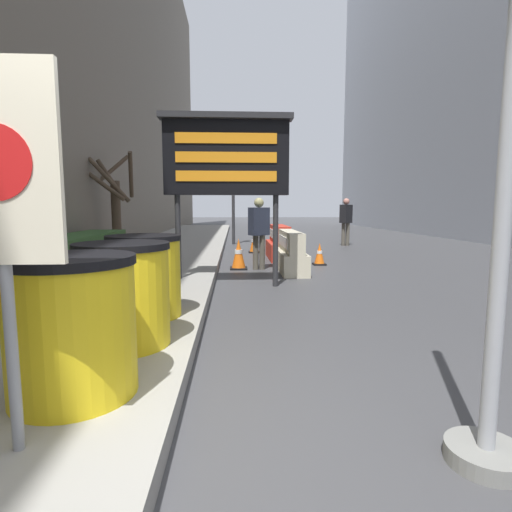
{
  "coord_description": "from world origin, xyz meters",
  "views": [
    {
      "loc": [
        0.4,
        -2.1,
        1.44
      ],
      "look_at": [
        0.88,
        7.03,
        0.34
      ],
      "focal_mm": 28.0,
      "sensor_mm": 36.0,
      "label": 1
    }
  ],
  "objects": [
    {
      "name": "ground_plane",
      "position": [
        0.0,
        0.0,
        0.0
      ],
      "size": [
        120.0,
        120.0,
        0.0
      ],
      "primitive_type": "plane",
      "color": "#3F3F42"
    },
    {
      "name": "hedge_strip",
      "position": [
        -2.86,
        4.73,
        0.53
      ],
      "size": [
        0.9,
        7.2,
        0.72
      ],
      "color": "#335628",
      "rests_on": "sidewalk_left"
    },
    {
      "name": "bare_tree",
      "position": [
        -2.97,
        9.38,
        1.64
      ],
      "size": [
        1.49,
        1.82,
        2.87
      ],
      "color": "#4C3D2D",
      "rests_on": "sidewalk_left"
    },
    {
      "name": "barrel_drum_foreground",
      "position": [
        -0.7,
        0.57,
        0.65
      ],
      "size": [
        0.86,
        0.86,
        0.96
      ],
      "color": "yellow",
      "rests_on": "sidewalk_left"
    },
    {
      "name": "barrel_drum_middle",
      "position": [
        -0.64,
        1.57,
        0.65
      ],
      "size": [
        0.86,
        0.86,
        0.96
      ],
      "color": "yellow",
      "rests_on": "sidewalk_left"
    },
    {
      "name": "barrel_drum_back",
      "position": [
        -0.66,
        2.58,
        0.65
      ],
      "size": [
        0.86,
        0.86,
        0.96
      ],
      "color": "yellow",
      "rests_on": "sidewalk_left"
    },
    {
      "name": "message_board",
      "position": [
        0.26,
        5.14,
        2.33
      ],
      "size": [
        2.33,
        0.36,
        3.07
      ],
      "color": "#28282B",
      "rests_on": "ground_plane"
    },
    {
      "name": "jersey_barrier_cream",
      "position": [
        1.67,
        6.94,
        0.4
      ],
      "size": [
        0.56,
        2.09,
        0.92
      ],
      "color": "beige",
      "rests_on": "ground_plane"
    },
    {
      "name": "jersey_barrier_red_striped",
      "position": [
        1.67,
        9.2,
        0.42
      ],
      "size": [
        0.65,
        2.02,
        0.95
      ],
      "color": "red",
      "rests_on": "ground_plane"
    },
    {
      "name": "traffic_cone_near",
      "position": [
        2.54,
        7.85,
        0.27
      ],
      "size": [
        0.32,
        0.32,
        0.56
      ],
      "color": "black",
      "rests_on": "ground_plane"
    },
    {
      "name": "traffic_cone_mid",
      "position": [
        1.03,
        10.74,
        0.33
      ],
      "size": [
        0.37,
        0.37,
        0.67
      ],
      "color": "black",
      "rests_on": "ground_plane"
    },
    {
      "name": "traffic_cone_far",
      "position": [
        0.48,
        7.26,
        0.35
      ],
      "size": [
        0.41,
        0.41,
        0.72
      ],
      "color": "black",
      "rests_on": "ground_plane"
    },
    {
      "name": "traffic_light_near_curb",
      "position": [
        0.34,
        13.69,
        2.64
      ],
      "size": [
        0.28,
        0.44,
        3.63
      ],
      "color": "#2D2D30",
      "rests_on": "ground_plane"
    },
    {
      "name": "pedestrian_worker",
      "position": [
        0.96,
        7.17,
        0.99
      ],
      "size": [
        0.51,
        0.44,
        1.68
      ],
      "rotation": [
        0.0,
        0.0,
        3.64
      ],
      "color": "#514C42",
      "rests_on": "ground_plane"
    },
    {
      "name": "pedestrian_passerby",
      "position": [
        4.65,
        12.99,
        1.07
      ],
      "size": [
        0.54,
        0.53,
        1.81
      ],
      "rotation": [
        0.0,
        0.0,
        0.74
      ],
      "color": "#514C42",
      "rests_on": "ground_plane"
    },
    {
      "name": "steel_pole_right",
      "position": [
        1.81,
        -0.07,
        1.1
      ],
      "size": [
        0.44,
        0.44,
        3.55
      ],
      "color": "gray",
      "rests_on": "ground_plane"
    }
  ]
}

